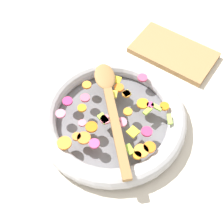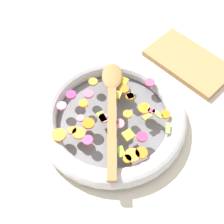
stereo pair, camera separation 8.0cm
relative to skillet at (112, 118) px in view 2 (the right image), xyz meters
The scene contains 5 objects.
ground_plane 0.02m from the skillet, ahead, with size 4.00×4.00×0.00m, color beige.
skillet is the anchor object (origin of this frame).
chopped_vegetables 0.04m from the skillet, 136.56° to the left, with size 0.28×0.32×0.01m.
wooden_spoon 0.04m from the skillet, 44.94° to the right, with size 0.27×0.27×0.01m.
cutting_board 0.31m from the skillet, 93.08° to the right, with size 0.25×0.15×0.02m.
Camera 2 is at (-0.31, 0.31, 0.72)m, focal length 50.00 mm.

